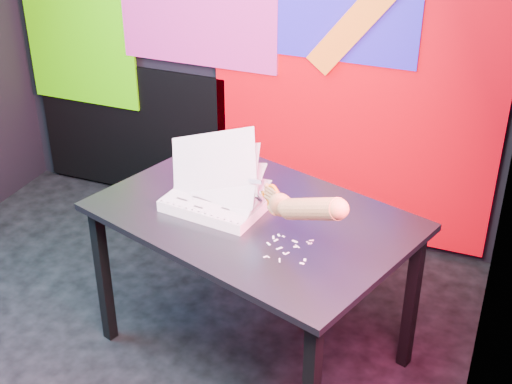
% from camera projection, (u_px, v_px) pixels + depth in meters
% --- Properties ---
extents(room, '(3.01, 3.01, 2.71)m').
position_uv_depth(room, '(83.00, 91.00, 2.61)').
color(room, black).
rests_on(room, ground).
extents(backdrop, '(2.88, 0.05, 2.08)m').
position_uv_depth(backdrop, '(250.00, 70.00, 3.97)').
color(backdrop, red).
rests_on(backdrop, ground).
extents(work_table, '(1.51, 1.23, 0.75)m').
position_uv_depth(work_table, '(253.00, 230.00, 3.05)').
color(work_table, black).
rests_on(work_table, ground).
extents(printout_stack, '(0.48, 0.35, 0.38)m').
position_uv_depth(printout_stack, '(216.00, 200.00, 3.04)').
color(printout_stack, white).
rests_on(printout_stack, work_table).
extents(scissors, '(0.21, 0.13, 0.14)m').
position_uv_depth(scissors, '(270.00, 198.00, 2.84)').
color(scissors, silver).
rests_on(scissors, printout_stack).
extents(hand_forearm, '(0.40, 0.27, 0.23)m').
position_uv_depth(hand_forearm, '(307.00, 208.00, 2.66)').
color(hand_forearm, '#B67844').
rests_on(hand_forearm, work_table).
extents(paper_clippings, '(0.19, 0.20, 0.00)m').
position_uv_depth(paper_clippings, '(287.00, 247.00, 2.79)').
color(paper_clippings, silver).
rests_on(paper_clippings, work_table).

